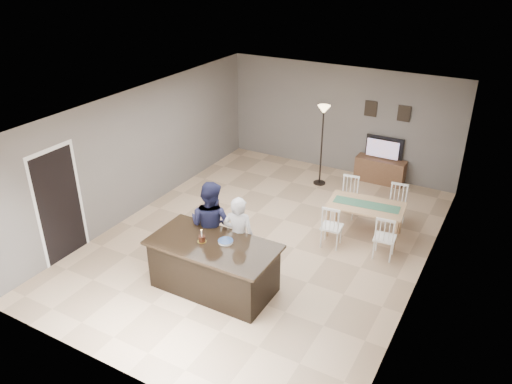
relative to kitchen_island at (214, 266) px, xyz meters
The scene contains 14 objects.
floor 1.86m from the kitchen_island, 90.00° to the left, with size 8.00×8.00×0.00m, color tan.
room_shell 2.18m from the kitchen_island, 90.00° to the left, with size 8.00×8.00×8.00m.
kitchen_island is the anchor object (origin of this frame).
tv_console 5.70m from the kitchen_island, 77.84° to the left, with size 1.20×0.40×0.60m, color brown.
television 5.78m from the kitchen_island, 77.99° to the left, with size 0.91×0.12×0.53m, color black.
tv_screen_glow 5.70m from the kitchen_island, 77.82° to the left, with size 0.78×0.78×0.00m, color #D25C17.
picture_frames 6.03m from the kitchen_island, 78.74° to the left, with size 1.10×0.02×0.38m.
doorway 3.14m from the kitchen_island, behind, with size 0.00×2.10×2.65m.
woman 0.66m from the kitchen_island, 73.39° to the left, with size 0.56×0.37×1.55m, color #BABBBF.
man 0.82m from the kitchen_island, 126.93° to the left, with size 0.81×0.63×1.67m, color #1C1E3E.
birthday_cake 0.54m from the kitchen_island, 169.14° to the right, with size 0.15×0.15×0.23m.
plate_stack 0.51m from the kitchen_island, 38.38° to the left, with size 0.25×0.25×0.04m.
dining_table 3.38m from the kitchen_island, 60.37° to the left, with size 1.56×1.79×0.90m.
floor_lamp 4.87m from the kitchen_island, 90.60° to the left, with size 0.30×0.30×1.98m.
Camera 1 is at (4.00, -7.51, 5.32)m, focal length 35.00 mm.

